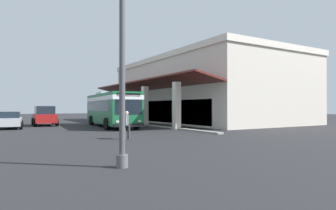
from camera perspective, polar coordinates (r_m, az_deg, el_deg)
name	(u,v)px	position (r m, az deg, el deg)	size (l,w,h in m)	color
ground	(166,122)	(36.22, -0.45, -3.39)	(120.00, 120.00, 0.00)	#262628
curb_strip	(134,123)	(32.52, -6.68, -3.61)	(28.87, 0.50, 0.12)	#9E998E
plaza_building	(203,91)	(37.51, 6.89, 2.71)	(24.36, 17.20, 7.84)	beige
transit_bus	(111,107)	(28.26, -11.12, -0.44)	(11.40, 3.62, 3.34)	#196638
parked_sedan_silver	(10,120)	(28.82, -28.61, -2.58)	(4.55, 2.30, 1.47)	#B2B5BA
parked_suv_red	(44,115)	(32.08, -23.07, -1.91)	(4.89, 2.37, 1.97)	maroon
pedestrian	(127,124)	(17.01, -8.11, -3.61)	(0.59, 0.45, 1.63)	#38383D
potted_palm	(116,115)	(40.48, -10.19, -1.99)	(1.89, 1.83, 2.34)	#4C4742
lot_light_pole	(122,29)	(9.32, -8.97, 14.46)	(0.60, 0.60, 7.93)	#59595B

